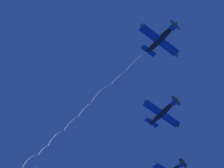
# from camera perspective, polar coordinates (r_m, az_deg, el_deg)

# --- Properties ---
(airplane_lead) EXTENTS (8.91, 7.99, 2.62)m
(airplane_lead) POSITION_cam_1_polar(r_m,az_deg,el_deg) (88.81, 5.65, 5.22)
(airplane_lead) COLOR #232328
(airplane_left_wingman) EXTENTS (8.92, 7.99, 2.55)m
(airplane_left_wingman) POSITION_cam_1_polar(r_m,az_deg,el_deg) (96.86, 5.89, -3.20)
(airplane_left_wingman) COLOR #232328
(smoke_trail_lead) EXTENTS (11.15, 37.42, 2.48)m
(smoke_trail_lead) POSITION_cam_1_polar(r_m,az_deg,el_deg) (100.39, -5.64, -5.79)
(smoke_trail_lead) COLOR white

